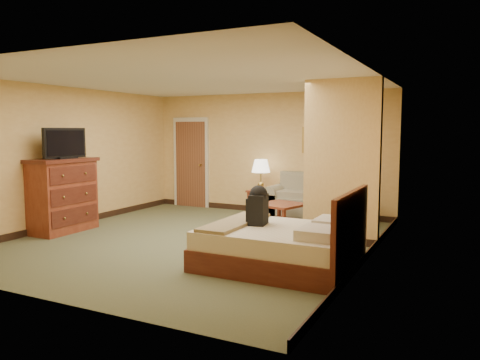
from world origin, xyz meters
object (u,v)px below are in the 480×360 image
Objects in this scene: coffee_table at (281,211)px; dresser at (63,195)px; loveseat at (311,205)px; bed at (283,246)px.

dresser is (-3.40, -1.92, 0.32)m from coffee_table.
loveseat reaches higher than coffee_table.
bed is at bearing -78.54° from loveseat.
dresser is 0.67× the size of bed.
coffee_table is 2.41m from bed.
loveseat is at bearing 78.84° from coffee_table.
dresser is 4.32m from bed.
bed is (4.30, -0.32, -0.37)m from dresser.
loveseat is 1.99× the size of coffee_table.
dresser reaches higher than bed.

